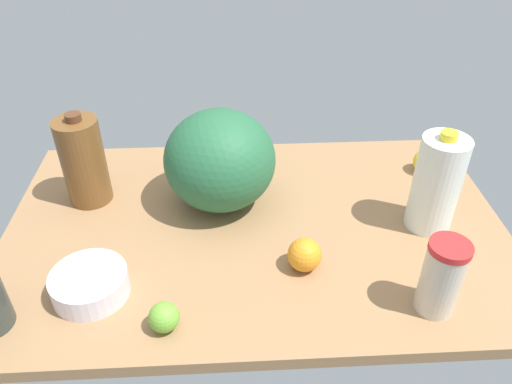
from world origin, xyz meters
TOP-DOWN VIEW (x-y plane):
  - countertop at (0.00, 0.00)cm, footprint 120.00×76.00cm
  - chocolate_milk_jug at (-41.88, 13.36)cm, footprint 10.73×10.73cm
  - watermelon at (-8.25, 10.30)cm, footprint 27.21×27.21cm
  - milk_jug at (41.32, -1.65)cm, footprint 10.78×10.78cm
  - tumbler_cup at (34.03, -27.22)cm, footprint 8.00×8.00cm
  - mixing_bowl at (-35.02, -19.79)cm, footprint 15.68×15.68cm
  - lime_beside_bowl at (-19.06, -29.51)cm, footprint 5.94×5.94cm
  - lemon_near_front at (48.02, 20.78)cm, footprint 6.70×6.70cm
  - orange_far_back at (9.63, -14.76)cm, footprint 7.40×7.40cm

SIDE VIEW (x-z plane):
  - countertop at x=0.00cm, z-range 0.00..3.00cm
  - mixing_bowl at x=-35.02cm, z-range 3.00..8.31cm
  - lime_beside_bowl at x=-19.06cm, z-range 3.00..8.94cm
  - lemon_near_front at x=48.02cm, z-range 3.00..9.70cm
  - orange_far_back at x=9.63cm, z-range 3.00..10.40cm
  - tumbler_cup at x=34.03cm, z-range 3.04..19.69cm
  - chocolate_milk_jug at x=-41.88cm, z-range 2.22..26.52cm
  - milk_jug at x=41.32cm, z-range 2.22..27.57cm
  - watermelon at x=-8.25cm, z-range 3.00..27.78cm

